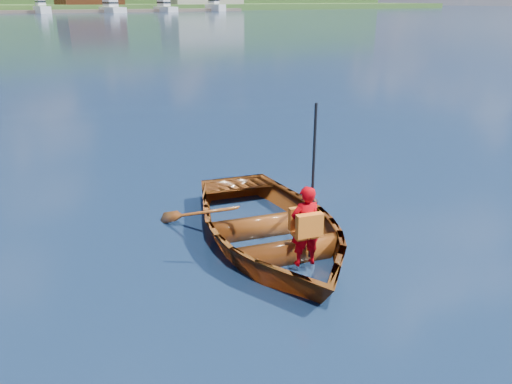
# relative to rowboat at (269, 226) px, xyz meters

# --- Properties ---
(ground) EXTENTS (600.00, 600.00, 0.00)m
(ground) POSITION_rel_rowboat_xyz_m (-0.50, 0.74, -0.26)
(ground) COLOR #0E2140
(ground) RESTS_ON ground
(rowboat) EXTENTS (3.70, 4.51, 0.82)m
(rowboat) POSITION_rel_rowboat_xyz_m (0.00, 0.00, 0.00)
(rowboat) COLOR brown
(rowboat) RESTS_ON ground
(child_paddler) EXTENTS (0.44, 0.40, 2.06)m
(child_paddler) POSITION_rel_rowboat_xyz_m (-0.07, -0.91, 0.39)
(child_paddler) COLOR #B10008
(child_paddler) RESTS_ON ground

